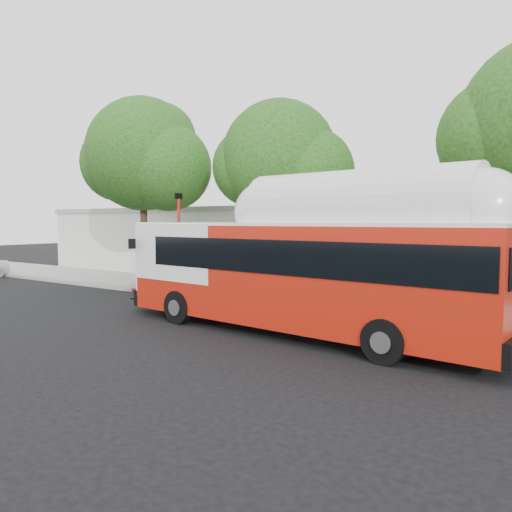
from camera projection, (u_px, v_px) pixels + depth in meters
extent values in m
plane|color=black|center=(207.00, 325.00, 16.41)|extent=(120.00, 120.00, 0.00)
cube|color=gray|center=(305.00, 298.00, 21.71)|extent=(60.00, 5.00, 0.15)
cube|color=gray|center=(272.00, 306.00, 19.59)|extent=(60.00, 0.30, 0.15)
cube|color=maroon|center=(213.00, 299.00, 21.31)|extent=(10.00, 0.32, 0.16)
cylinder|color=#2D2116|center=(144.00, 228.00, 25.85)|extent=(0.36, 0.36, 6.08)
sphere|color=#133F12|center=(143.00, 154.00, 25.58)|extent=(5.80, 5.80, 5.80)
sphere|color=#133F12|center=(168.00, 168.00, 24.88)|extent=(4.35, 4.35, 4.35)
cylinder|color=#2D2116|center=(279.00, 237.00, 21.69)|extent=(0.36, 0.36, 5.44)
sphere|color=#133F12|center=(280.00, 158.00, 21.45)|extent=(5.00, 5.00, 5.00)
sphere|color=#133F12|center=(310.00, 173.00, 20.87)|extent=(3.75, 3.75, 3.75)
cube|color=silver|center=(186.00, 241.00, 35.73)|extent=(16.00, 10.00, 4.00)
cube|color=gray|center=(186.00, 211.00, 35.58)|extent=(16.20, 10.20, 0.30)
cube|color=#B51B0C|center=(296.00, 275.00, 14.89)|extent=(12.27, 3.64, 2.92)
cube|color=black|center=(311.00, 255.00, 14.53)|extent=(11.07, 3.60, 0.96)
cube|color=white|center=(297.00, 224.00, 14.79)|extent=(12.26, 3.56, 0.10)
cube|color=white|center=(358.00, 215.00, 13.48)|extent=(6.60, 2.56, 0.55)
cube|color=black|center=(156.00, 297.00, 19.22)|extent=(0.96, 1.88, 0.06)
imported|color=navy|center=(156.00, 284.00, 19.18)|extent=(0.75, 1.77, 0.91)
cylinder|color=red|center=(179.00, 247.00, 22.95)|extent=(0.13, 0.13, 4.44)
cube|color=black|center=(179.00, 196.00, 22.79)|extent=(0.06, 0.44, 0.28)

